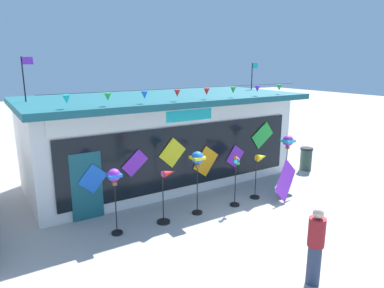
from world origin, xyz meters
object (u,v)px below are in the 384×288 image
Objects in this scene: kite_shop_building at (161,137)px; wind_spinner_right at (260,165)px; wind_spinner_far_left at (114,182)px; person_near_camera at (316,244)px; trash_bin at (306,159)px; wind_spinner_center_left at (197,163)px; wind_spinner_far_right at (288,145)px; wind_spinner_left at (167,190)px; display_kite_on_ground at (285,181)px; wind_spinner_center_right at (236,178)px.

wind_spinner_right is at bearing -60.90° from kite_shop_building.
kite_shop_building is 5.50× the size of wind_spinner_far_left.
trash_bin is at bearing 93.47° from person_near_camera.
wind_spinner_center_left is (-0.58, -3.45, -0.07)m from kite_shop_building.
wind_spinner_far_right is at bearing -47.62° from kite_shop_building.
wind_spinner_far_right is (3.75, -0.03, 0.07)m from wind_spinner_center_left.
trash_bin is at bearing 9.34° from wind_spinner_left.
wind_spinner_far_left is 6.27m from wind_spinner_far_right.
wind_spinner_far_right is 1.62× the size of display_kite_on_ground.
wind_spinner_center_right reaches higher than wind_spinner_left.
wind_spinner_far_left is 5.02m from person_near_camera.
display_kite_on_ground is (4.11, -0.63, -0.29)m from wind_spinner_left.
person_near_camera is at bearing -129.73° from display_kite_on_ground.
wind_spinner_far_right reaches higher than wind_spinner_center_left.
wind_spinner_far_left is 0.94× the size of wind_spinner_center_left.
wind_spinner_right is 0.76× the size of wind_spinner_far_right.
wind_spinner_left is at bearing 176.16° from wind_spinner_center_right.
display_kite_on_ground is (1.74, -0.47, -0.28)m from wind_spinner_center_right.
wind_spinner_right is 4.72m from person_near_camera.
wind_spinner_center_right is at bearing 164.97° from display_kite_on_ground.
wind_spinner_left is 4.83m from wind_spinner_far_right.
wind_spinner_far_left is 1.09× the size of wind_spinner_center_right.
wind_spinner_left is 0.94× the size of wind_spinner_center_right.
wind_spinner_far_left is at bearing 176.39° from wind_spinner_center_right.
trash_bin is 3.71m from display_kite_on_ground.
wind_spinner_center_right is at bearing -3.61° from wind_spinner_far_left.
wind_spinner_center_right is 5.16m from trash_bin.
wind_spinner_far_right is at bearing 42.06° from display_kite_on_ground.
wind_spinner_far_left is at bearing 176.76° from wind_spinner_left.
wind_spinner_center_left is at bearing -1.74° from wind_spinner_far_left.
wind_spinner_far_left is 1.47× the size of display_kite_on_ground.
display_kite_on_ground is at bearing -7.23° from wind_spinner_far_left.
kite_shop_building is at bearing 119.10° from wind_spinner_right.
wind_spinner_left is 3.54m from wind_spinner_right.
wind_spinner_center_left is 6.50m from trash_bin.
wind_spinner_right is at bearing -1.07° from wind_spinner_far_left.
wind_spinner_far_left is 1.17× the size of wind_spinner_left.
display_kite_on_ground is (3.08, -0.63, -0.93)m from wind_spinner_center_left.
wind_spinner_left is 7.44m from trash_bin.
wind_spinner_center_left is at bearing 179.56° from wind_spinner_far_right.
wind_spinner_far_left is at bearing 179.04° from wind_spinner_far_right.
wind_spinner_center_left is (2.51, -0.08, 0.13)m from wind_spinner_far_left.
wind_spinner_center_left reaches higher than wind_spinner_right.
person_near_camera is (-0.39, -7.56, -0.78)m from kite_shop_building.
person_near_camera is at bearing -119.54° from wind_spinner_right.
wind_spinner_right is 1.35m from wind_spinner_far_right.
kite_shop_building is 6.57× the size of wind_spinner_right.
wind_spinner_far_left is 5.69m from display_kite_on_ground.
wind_spinner_left reaches higher than display_kite_on_ground.
wind_spinner_left is 4.16m from display_kite_on_ground.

